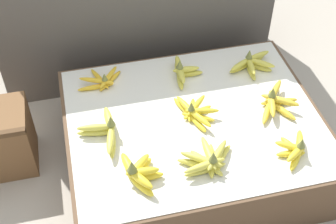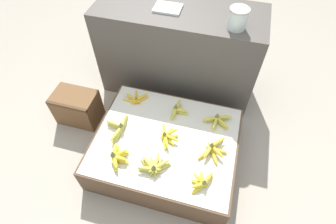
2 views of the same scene
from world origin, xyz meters
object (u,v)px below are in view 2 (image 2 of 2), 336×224
at_px(banana_bunch_front_left, 117,157).
at_px(banana_bunch_back_midleft, 177,110).
at_px(foam_tray_white, 168,8).
at_px(banana_bunch_back_left, 136,99).
at_px(banana_bunch_middle_midleft, 167,136).
at_px(wooden_crate, 77,107).
at_px(banana_bunch_middle_left, 119,127).
at_px(glass_jar, 238,18).
at_px(banana_bunch_front_midright, 202,182).
at_px(banana_bunch_front_midleft, 154,167).
at_px(banana_bunch_middle_midright, 213,149).
at_px(banana_bunch_back_midright, 218,120).

relative_size(banana_bunch_front_left, banana_bunch_back_midleft, 1.00).
distance_m(banana_bunch_back_midleft, foam_tray_white, 0.79).
xyz_separation_m(banana_bunch_back_left, banana_bunch_back_midleft, (0.36, -0.03, 0.01)).
bearing_deg(banana_bunch_middle_midleft, banana_bunch_back_left, 140.32).
xyz_separation_m(banana_bunch_front_left, banana_bunch_back_midleft, (0.30, 0.52, -0.00)).
distance_m(wooden_crate, banana_bunch_back_midleft, 0.90).
bearing_deg(wooden_crate, banana_bunch_back_left, 12.43).
distance_m(banana_bunch_middle_left, glass_jar, 1.16).
bearing_deg(banana_bunch_middle_left, glass_jar, 45.67).
height_order(wooden_crate, banana_bunch_middle_left, banana_bunch_middle_left).
bearing_deg(banana_bunch_front_left, banana_bunch_middle_midleft, 42.72).
relative_size(banana_bunch_front_midright, banana_bunch_middle_left, 0.63).
height_order(banana_bunch_front_left, banana_bunch_front_midleft, banana_bunch_front_left).
distance_m(banana_bunch_front_left, banana_bunch_middle_midright, 0.68).
bearing_deg(glass_jar, banana_bunch_middle_midleft, -115.17).
bearing_deg(foam_tray_white, wooden_crate, -136.45).
relative_size(banana_bunch_front_midleft, banana_bunch_middle_midleft, 1.01).
height_order(banana_bunch_front_midleft, foam_tray_white, foam_tray_white).
bearing_deg(banana_bunch_front_midleft, wooden_crate, 152.65).
bearing_deg(banana_bunch_front_left, banana_bunch_middle_left, 109.62).
xyz_separation_m(banana_bunch_front_midleft, banana_bunch_back_midright, (0.36, 0.51, 0.00)).
bearing_deg(banana_bunch_front_midright, wooden_crate, 158.95).
bearing_deg(banana_bunch_front_left, banana_bunch_back_midleft, 60.09).
distance_m(banana_bunch_middle_midleft, banana_bunch_middle_midright, 0.35).
height_order(banana_bunch_front_left, banana_bunch_middle_left, banana_bunch_front_left).
relative_size(banana_bunch_front_midleft, glass_jar, 1.58).
xyz_separation_m(banana_bunch_front_left, banana_bunch_middle_left, (-0.09, 0.24, -0.00)).
height_order(banana_bunch_back_left, glass_jar, glass_jar).
xyz_separation_m(banana_bunch_back_left, glass_jar, (0.67, 0.40, 0.61)).
distance_m(banana_bunch_front_midleft, banana_bunch_back_left, 0.64).
distance_m(banana_bunch_back_left, banana_bunch_back_midleft, 0.36).
bearing_deg(banana_bunch_front_left, foam_tray_white, 86.04).
distance_m(banana_bunch_middle_left, foam_tray_white, 0.99).
height_order(banana_bunch_back_left, banana_bunch_back_midleft, banana_bunch_back_midleft).
bearing_deg(banana_bunch_front_midright, glass_jar, 89.91).
bearing_deg(banana_bunch_front_left, glass_jar, 57.36).
xyz_separation_m(banana_bunch_front_midleft, banana_bunch_back_midleft, (0.03, 0.52, 0.00)).
height_order(banana_bunch_front_midright, banana_bunch_back_left, banana_bunch_front_midright).
relative_size(wooden_crate, banana_bunch_back_left, 1.73).
relative_size(wooden_crate, banana_bunch_middle_left, 1.29).
xyz_separation_m(banana_bunch_front_midright, banana_bunch_middle_midleft, (-0.32, 0.29, -0.00)).
height_order(banana_bunch_front_midleft, banana_bunch_middle_left, banana_bunch_middle_left).
relative_size(banana_bunch_front_midright, banana_bunch_back_left, 0.84).
height_order(wooden_crate, banana_bunch_back_midleft, banana_bunch_back_midleft).
distance_m(banana_bunch_front_midleft, banana_bunch_middle_midleft, 0.27).
relative_size(banana_bunch_front_left, banana_bunch_middle_left, 0.72).
distance_m(banana_bunch_middle_left, banana_bunch_back_midright, 0.76).
bearing_deg(foam_tray_white, banana_bunch_back_left, -104.66).
bearing_deg(glass_jar, banana_bunch_back_midright, -87.61).
height_order(banana_bunch_front_left, banana_bunch_back_midleft, banana_bunch_front_left).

